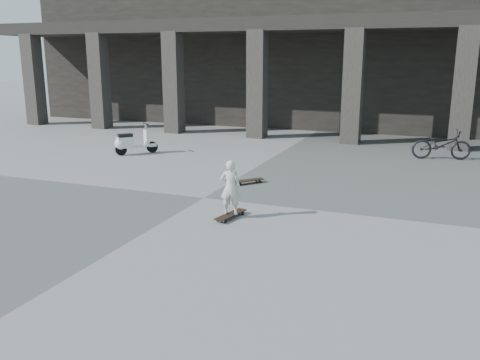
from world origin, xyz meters
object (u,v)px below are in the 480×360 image
(child, at_px, (230,187))
(scooter, at_px, (129,143))
(skateboard_spare, at_px, (249,181))
(bicycle, at_px, (441,145))
(longboard, at_px, (231,215))

(child, height_order, scooter, child)
(skateboard_spare, height_order, scooter, scooter)
(skateboard_spare, relative_size, bicycle, 0.43)
(skateboard_spare, relative_size, scooter, 0.65)
(scooter, bearing_deg, longboard, -91.16)
(longboard, relative_size, child, 0.82)
(longboard, relative_size, bicycle, 0.51)
(scooter, relative_size, bicycle, 0.66)
(skateboard_spare, bearing_deg, longboard, -127.13)
(bicycle, bearing_deg, scooter, 95.04)
(skateboard_spare, distance_m, scooter, 5.32)
(skateboard_spare, xyz_separation_m, scooter, (-4.86, 2.15, 0.31))
(longboard, bearing_deg, scooter, 60.50)
(longboard, height_order, child, child)
(longboard, bearing_deg, child, 146.88)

